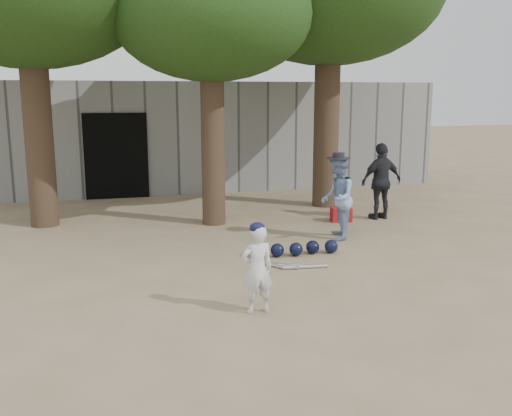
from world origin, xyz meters
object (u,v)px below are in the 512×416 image
object	(u,v)px
spectator_dark	(381,181)
red_bag	(341,214)
spectator_blue	(337,198)
boy_player	(257,269)

from	to	relation	value
spectator_dark	red_bag	world-z (taller)	spectator_dark
spectator_blue	spectator_dark	xyz separation A→B (m)	(1.63, 1.37, 0.05)
spectator_blue	spectator_dark	world-z (taller)	spectator_dark
boy_player	spectator_dark	xyz separation A→B (m)	(4.08, 4.48, 0.27)
spectator_blue	boy_player	bearing A→B (deg)	-16.02
boy_player	spectator_blue	distance (m)	3.96
spectator_blue	red_bag	size ratio (longest dim) A/B	3.70
red_bag	boy_player	bearing A→B (deg)	-125.17
boy_player	red_bag	distance (m)	5.49
spectator_blue	spectator_dark	distance (m)	2.13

